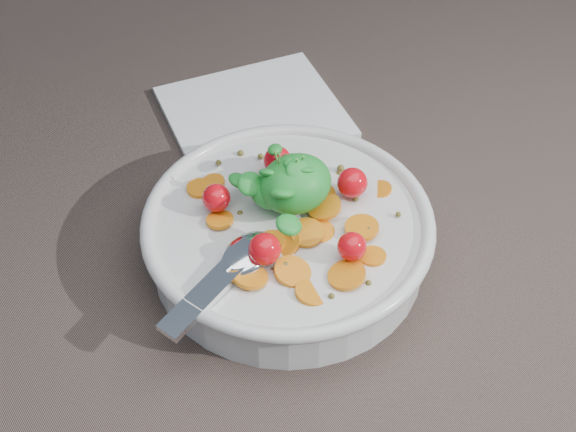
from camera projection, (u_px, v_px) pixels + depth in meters
ground at (305, 269)px, 0.65m from camera, size 6.00×6.00×0.00m
bowl at (288, 234)px, 0.64m from camera, size 0.25×0.23×0.10m
napkin at (254, 112)px, 0.79m from camera, size 0.19×0.17×0.01m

